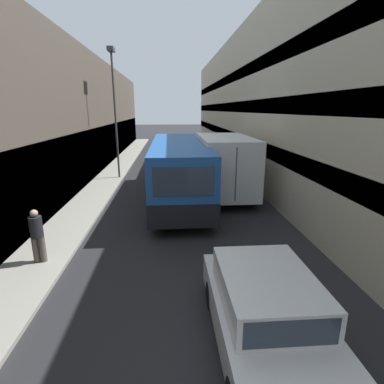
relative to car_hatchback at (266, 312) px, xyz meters
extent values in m
plane|color=#232326|center=(-1.14, 9.82, -0.74)|extent=(150.00, 150.00, 0.00)
cube|color=gray|center=(-5.56, 9.82, -0.69)|extent=(1.79, 60.00, 0.11)
cube|color=#51473D|center=(-7.66, 9.82, 3.17)|extent=(2.40, 60.00, 7.83)
cube|color=black|center=(-7.00, 9.82, 0.83)|extent=(1.08, 60.00, 3.13)
cube|color=#B7AD93|center=(4.18, 9.82, 3.99)|extent=(2.40, 60.00, 9.47)
cube|color=#333D47|center=(3.52, 9.82, 1.63)|extent=(1.08, 60.00, 0.70)
cube|color=#333D47|center=(3.52, 9.82, 3.71)|extent=(1.08, 60.00, 0.70)
cube|color=#333D47|center=(3.52, 9.82, 5.79)|extent=(1.08, 60.00, 0.70)
cube|color=silver|center=(0.00, -0.03, -0.18)|extent=(1.83, 4.15, 0.64)
cube|color=silver|center=(0.00, 0.08, 0.44)|extent=(1.61, 2.28, 0.60)
cube|color=#2D3847|center=(0.00, -1.06, 0.45)|extent=(1.43, 0.03, 0.45)
cylinder|color=black|center=(-0.84, 1.22, -0.44)|extent=(0.16, 0.60, 0.60)
cylinder|color=black|center=(0.84, 1.22, -0.44)|extent=(0.16, 0.60, 0.60)
cube|color=#1E519E|center=(-1.26, 9.60, 0.89)|extent=(2.43, 9.56, 2.40)
cube|color=black|center=(-1.26, 9.60, 0.11)|extent=(2.45, 9.58, 0.84)
cube|color=#2D3847|center=(-1.26, 9.60, 1.25)|extent=(2.46, 8.80, 0.77)
cube|color=#2D3847|center=(-1.26, 4.81, 1.31)|extent=(1.99, 0.04, 0.96)
cylinder|color=black|center=(-2.33, 12.57, -0.24)|extent=(0.24, 1.00, 1.00)
cylinder|color=black|center=(-0.20, 12.57, -0.24)|extent=(0.24, 1.00, 1.00)
cylinder|color=black|center=(-2.33, 6.64, -0.24)|extent=(0.24, 1.00, 1.00)
cylinder|color=black|center=(-0.20, 6.64, -0.24)|extent=(0.24, 1.00, 1.00)
cube|color=silver|center=(1.00, 13.46, 0.61)|extent=(2.30, 2.02, 1.89)
cube|color=silver|center=(1.00, 9.85, 0.98)|extent=(2.39, 5.19, 2.62)
cube|color=#4C4C4C|center=(1.00, 7.25, 0.98)|extent=(0.05, 0.02, 2.22)
cylinder|color=black|center=(-0.08, 13.46, -0.26)|extent=(0.22, 0.96, 0.96)
cylinder|color=black|center=(2.08, 13.46, -0.26)|extent=(0.22, 0.96, 0.96)
cylinder|color=black|center=(-0.08, 8.43, -0.26)|extent=(0.22, 0.96, 0.96)
cylinder|color=black|center=(2.08, 8.43, -0.26)|extent=(0.22, 0.96, 0.96)
cylinder|color=brown|center=(-5.52, 3.48, -0.26)|extent=(0.17, 0.17, 0.75)
cylinder|color=brown|center=(-5.33, 3.48, -0.26)|extent=(0.17, 0.17, 0.75)
cylinder|color=black|center=(-5.42, 3.48, 0.42)|extent=(0.34, 0.34, 0.60)
sphere|color=tan|center=(-5.42, 3.48, 0.82)|extent=(0.20, 0.20, 0.20)
cylinder|color=#38383D|center=(-4.92, 14.46, 3.06)|extent=(0.12, 0.12, 7.39)
cube|color=#38383D|center=(-4.92, 14.46, 6.87)|extent=(0.36, 0.80, 0.24)
camera|label=1|loc=(-1.70, -4.53, 3.56)|focal=28.00mm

